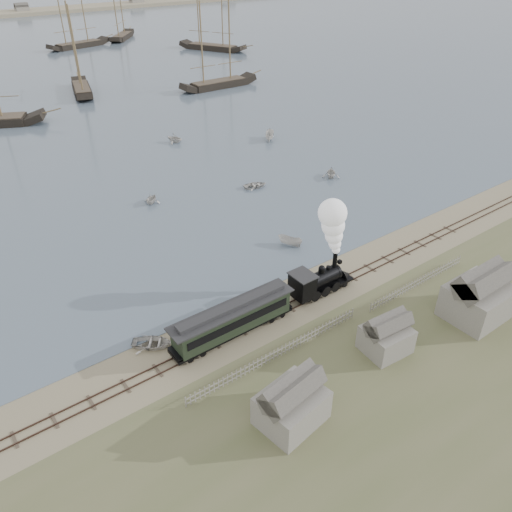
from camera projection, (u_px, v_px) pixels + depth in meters
ground at (285, 294)px, 53.03m from camera, size 600.00×600.00×0.00m
rail_track at (297, 303)px, 51.65m from camera, size 120.00×1.80×0.16m
picket_fence_west at (278, 358)px, 45.04m from camera, size 19.00×0.10×1.20m
picket_fence_east at (417, 286)px, 54.20m from camera, size 15.00×0.10×1.20m
shed_left at (291, 420)px, 39.23m from camera, size 5.00×4.00×4.10m
shed_mid at (384, 350)px, 45.91m from camera, size 4.00×3.50×3.60m
shed_right at (473, 315)px, 50.05m from camera, size 6.00×5.00×5.10m
locomotive at (330, 253)px, 51.28m from camera, size 8.10×3.03×10.10m
passenger_coach at (233, 318)px, 46.61m from camera, size 12.85×2.48×3.12m
beached_dinghy at (153, 343)px, 46.11m from camera, size 4.47×4.68×0.79m
rowboat_1 at (151, 199)px, 70.54m from camera, size 3.58×3.64×1.45m
rowboat_2 at (290, 241)px, 60.93m from camera, size 3.26×2.56×1.20m
rowboat_3 at (255, 185)px, 75.19m from camera, size 3.36×4.10×0.74m
rowboat_4 at (331, 173)px, 78.03m from camera, size 4.18×4.14×1.67m
rowboat_5 at (269, 136)px, 92.56m from camera, size 3.99×3.81×1.55m
rowboat_7 at (175, 138)px, 91.31m from camera, size 4.19×3.99×1.72m
schooner_3 at (74, 49)px, 115.05m from camera, size 8.92×18.81×20.00m
schooner_4 at (217, 45)px, 119.76m from camera, size 20.52×4.89×20.00m
schooner_5 at (211, 17)px, 160.83m from camera, size 15.62×23.33×20.00m
schooner_8 at (74, 15)px, 164.64m from camera, size 22.62×9.94×20.00m
schooner_9 at (119, 9)px, 178.41m from camera, size 16.28×18.48×20.00m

